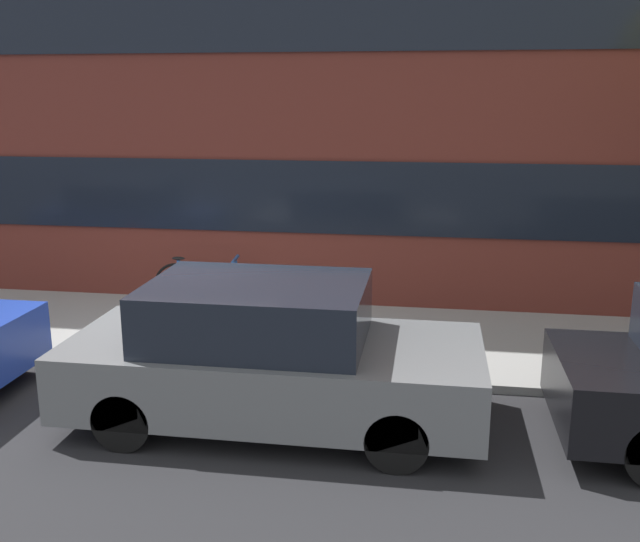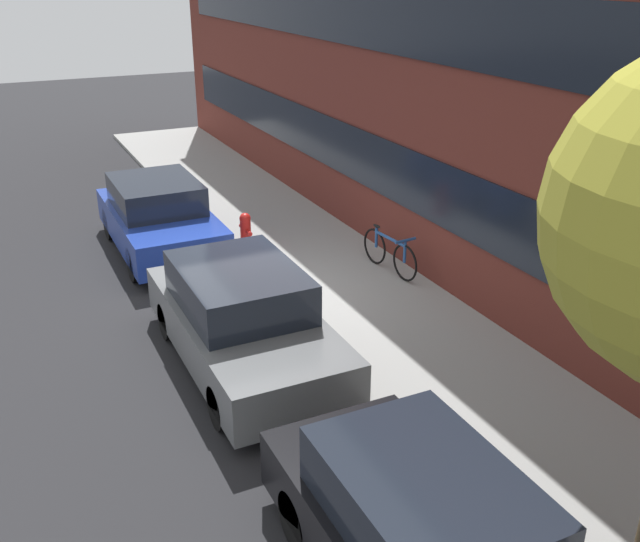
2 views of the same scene
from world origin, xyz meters
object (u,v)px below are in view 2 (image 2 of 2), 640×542
object	(u,v)px
parked_car_blue	(159,217)
parked_car_grey	(243,319)
bicycle	(390,252)
fire_hydrant	(246,229)

from	to	relation	value
parked_car_blue	parked_car_grey	xyz separation A→B (m)	(4.88, 0.00, -0.00)
parked_car_blue	bicycle	size ratio (longest dim) A/B	2.39
fire_hydrant	bicycle	distance (m)	3.08
parked_car_blue	bicycle	xyz separation A→B (m)	(3.09, 3.49, -0.23)
parked_car_grey	fire_hydrant	bearing A→B (deg)	159.57
parked_car_grey	parked_car_blue	bearing A→B (deg)	180.00
parked_car_blue	fire_hydrant	distance (m)	1.73
parked_car_blue	parked_car_grey	bearing A→B (deg)	0.00
bicycle	fire_hydrant	bearing A→B (deg)	-146.59
parked_car_grey	bicycle	distance (m)	3.92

